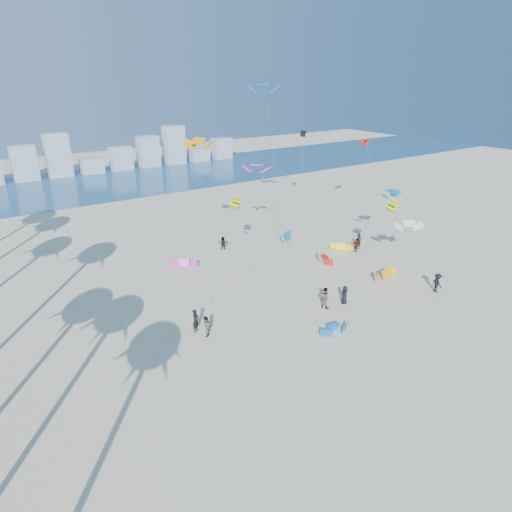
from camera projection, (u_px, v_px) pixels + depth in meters
ground at (370, 424)px, 25.89m from camera, size 220.00×220.00×0.00m
ocean at (66, 187)px, 80.75m from camera, size 220.00×220.00×0.00m
kitesurfer_near at (196, 321)px, 34.94m from camera, size 0.83×0.78×1.90m
kitesurfer_mid at (325, 298)px, 38.57m from camera, size 0.96×1.09×1.89m
kitesurfers_far at (329, 271)px, 44.04m from camera, size 24.45×22.05×1.89m
grounded_kites at (310, 263)px, 46.97m from camera, size 19.55×20.32×0.98m
flying_kites at (308, 159)px, 45.73m from camera, size 29.21×26.52×18.51m
distant_skyline at (45, 162)px, 86.58m from camera, size 85.00×3.00×8.40m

